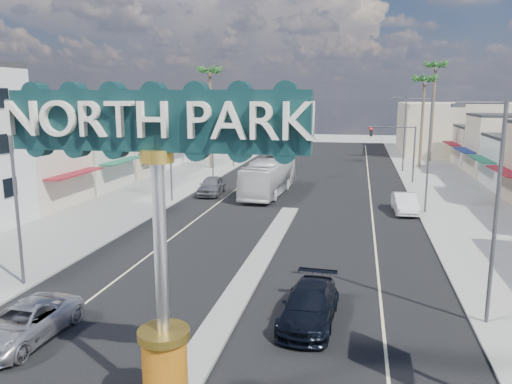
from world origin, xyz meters
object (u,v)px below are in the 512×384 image
at_px(streetlight_l_mid, 172,144).
at_px(city_bus, 269,177).
at_px(suv_right, 309,305).
at_px(gateway_sign, 159,217).
at_px(traffic_signal_left, 228,140).
at_px(palm_right_mid, 424,84).
at_px(streetlight_l_far, 234,128).
at_px(car_parked_left, 212,186).
at_px(traffic_signal_right, 397,143).
at_px(car_parked_right, 405,203).
at_px(streetlight_r_mid, 427,149).
at_px(streetlight_r_near, 493,203).
at_px(palm_right_far, 435,71).
at_px(streetlight_l_near, 18,184).
at_px(palm_left_far, 210,76).
at_px(streetlight_r_far, 403,130).
at_px(suv_left, 23,324).

height_order(streetlight_l_mid, city_bus, streetlight_l_mid).
relative_size(suv_right, city_bus, 0.43).
distance_m(gateway_sign, traffic_signal_left, 43.04).
bearing_deg(streetlight_l_mid, palm_right_mid, 47.97).
bearing_deg(palm_right_mid, streetlight_l_far, -170.31).
xyz_separation_m(gateway_sign, car_parked_left, (-8.10, 31.82, -5.07)).
distance_m(gateway_sign, city_bus, 33.66).
xyz_separation_m(traffic_signal_right, car_parked_right, (-0.18, -14.20, -3.50)).
height_order(streetlight_l_far, streetlight_r_mid, same).
height_order(car_parked_right, city_bus, city_bus).
distance_m(streetlight_r_near, car_parked_left, 30.46).
height_order(palm_right_far, suv_right, palm_right_far).
height_order(streetlight_l_near, streetlight_l_far, same).
xyz_separation_m(streetlight_l_near, streetlight_l_far, (0.00, 42.00, 0.00)).
relative_size(streetlight_l_near, streetlight_r_mid, 1.00).
bearing_deg(palm_left_far, streetlight_r_far, 4.88).
distance_m(streetlight_r_near, city_bus, 28.74).
bearing_deg(streetlight_r_far, gateway_sign, -101.78).
distance_m(palm_right_mid, car_parked_right, 28.27).
distance_m(suv_left, car_parked_left, 28.81).
bearing_deg(streetlight_l_far, streetlight_l_near, -90.00).
height_order(streetlight_l_far, palm_right_mid, palm_right_mid).
distance_m(streetlight_l_near, palm_right_far, 58.35).
height_order(streetlight_r_far, suv_right, streetlight_r_far).
distance_m(streetlight_r_near, car_parked_right, 20.31).
distance_m(streetlight_l_far, palm_right_far, 28.29).
relative_size(traffic_signal_left, suv_left, 1.19).
bearing_deg(suv_right, palm_right_far, 80.91).
bearing_deg(streetlight_l_far, suv_right, -72.10).
xyz_separation_m(streetlight_l_mid, palm_left_far, (-2.57, 20.00, 6.43)).
relative_size(streetlight_l_near, palm_left_far, 0.69).
relative_size(streetlight_r_mid, car_parked_left, 1.78).
distance_m(streetlight_l_mid, streetlight_l_far, 22.00).
xyz_separation_m(traffic_signal_left, palm_left_far, (-3.82, 6.01, 7.22)).
xyz_separation_m(streetlight_r_mid, car_parked_left, (-18.54, 3.80, -4.21)).
bearing_deg(palm_left_far, streetlight_r_near, -59.64).
bearing_deg(streetlight_l_mid, suv_left, -81.97).
height_order(streetlight_l_near, streetlight_r_mid, same).
bearing_deg(streetlight_r_far, car_parked_left, -135.52).
height_order(traffic_signal_right, palm_left_far, palm_left_far).
height_order(traffic_signal_right, palm_right_mid, palm_right_mid).
bearing_deg(car_parked_right, car_parked_left, 163.53).
height_order(streetlight_l_near, palm_right_far, palm_right_far).
bearing_deg(palm_right_far, streetlight_l_far, -158.54).
height_order(suv_left, city_bus, city_bus).
xyz_separation_m(suv_right, city_bus, (-6.42, 26.48, 0.91)).
distance_m(palm_right_far, suv_right, 55.69).
xyz_separation_m(suv_left, suv_right, (10.44, 3.74, 0.05)).
height_order(streetlight_l_near, streetlight_l_mid, same).
bearing_deg(traffic_signal_right, city_bus, -144.05).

